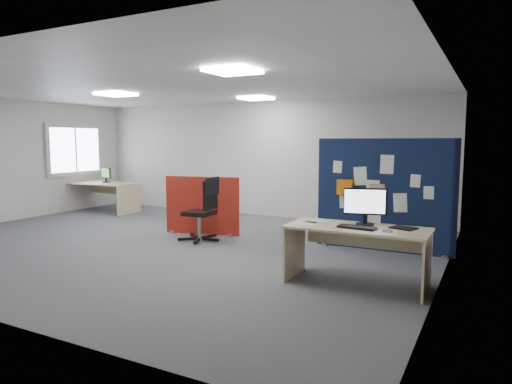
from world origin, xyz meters
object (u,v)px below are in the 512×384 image
at_px(second_desk, 105,189).
at_px(main_desk, 358,240).
at_px(monitor_main, 365,205).
at_px(monitor_second, 106,174).
at_px(office_chair, 205,206).
at_px(navy_divider, 383,195).
at_px(red_divider, 202,206).

bearing_deg(second_desk, main_desk, -21.61).
bearing_deg(monitor_main, monitor_second, 144.05).
bearing_deg(monitor_main, office_chair, 146.89).
bearing_deg(navy_divider, monitor_second, 171.81).
relative_size(main_desk, monitor_main, 3.27).
xyz_separation_m(navy_divider, main_desk, (0.12, -1.91, -0.35)).
height_order(main_desk, monitor_second, monitor_second).
relative_size(main_desk, monitor_second, 4.25).
relative_size(main_desk, red_divider, 1.18).
distance_m(red_divider, second_desk, 4.01).
bearing_deg(office_chair, monitor_second, 152.87).
height_order(monitor_main, office_chair, monitor_main).
bearing_deg(monitor_second, monitor_main, -5.91).
distance_m(navy_divider, office_chair, 3.04).
xyz_separation_m(red_divider, office_chair, (0.40, -0.50, 0.10)).
bearing_deg(red_divider, second_desk, 149.74).
bearing_deg(red_divider, monitor_main, -35.78).
relative_size(red_divider, office_chair, 1.29).
bearing_deg(navy_divider, red_divider, -175.43).
bearing_deg(main_desk, navy_divider, 93.50).
bearing_deg(office_chair, second_desk, 153.59).
xyz_separation_m(main_desk, red_divider, (-3.45, 1.64, -0.02)).
bearing_deg(monitor_second, navy_divider, 6.90).
xyz_separation_m(main_desk, office_chair, (-3.05, 1.15, 0.08)).
height_order(navy_divider, monitor_main, navy_divider).
xyz_separation_m(main_desk, monitor_main, (0.05, 0.13, 0.43)).
xyz_separation_m(navy_divider, red_divider, (-3.33, -0.27, -0.37)).
xyz_separation_m(second_desk, monitor_second, (-0.00, 0.06, 0.38)).
relative_size(second_desk, monitor_second, 4.38).
height_order(main_desk, second_desk, same).
distance_m(second_desk, office_chair, 4.55).
distance_m(monitor_main, red_divider, 3.84).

